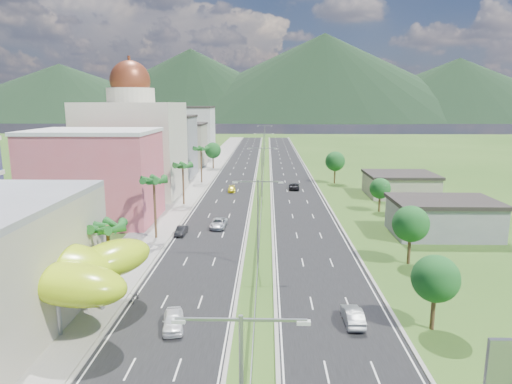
{
  "coord_description": "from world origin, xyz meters",
  "views": [
    {
      "loc": [
        1.12,
        -43.29,
        20.07
      ],
      "look_at": [
        -0.55,
        22.84,
        7.0
      ],
      "focal_mm": 32.0,
      "sensor_mm": 36.0,
      "label": 1
    }
  ],
  "objects": [
    {
      "name": "midrise_grey",
      "position": [
        -27.0,
        80.0,
        8.0
      ],
      "size": [
        16.0,
        15.0,
        16.0
      ],
      "primitive_type": "cube",
      "color": "gray",
      "rests_on": "ground"
    },
    {
      "name": "car_yellow_far_left",
      "position": [
        -6.98,
        58.19,
        0.65
      ],
      "size": [
        1.93,
        4.28,
        1.22
      ],
      "primitive_type": "imported",
      "rotation": [
        0.0,
        0.0,
        0.05
      ],
      "color": "gold",
      "rests_on": "road_left"
    },
    {
      "name": "shed_far",
      "position": [
        30.0,
        55.0,
        2.2
      ],
      "size": [
        14.0,
        12.0,
        4.4
      ],
      "primitive_type": "cube",
      "color": "#9E9982",
      "rests_on": "ground"
    },
    {
      "name": "leafy_tree_ra",
      "position": [
        16.0,
        -5.0,
        4.78
      ],
      "size": [
        4.2,
        4.2,
        6.9
      ],
      "color": "#47301C",
      "rests_on": "ground"
    },
    {
      "name": "pink_shophouse",
      "position": [
        -28.0,
        32.0,
        7.5
      ],
      "size": [
        20.0,
        15.0,
        15.0
      ],
      "primitive_type": "cube",
      "color": "#D25665",
      "rests_on": "ground"
    },
    {
      "name": "leafy_tree_rc",
      "position": [
        22.0,
        40.0,
        4.37
      ],
      "size": [
        3.85,
        3.85,
        6.33
      ],
      "color": "#47301C",
      "rests_on": "ground"
    },
    {
      "name": "palm_tree_c",
      "position": [
        -15.5,
        22.0,
        8.5
      ],
      "size": [
        3.6,
        3.6,
        9.6
      ],
      "color": "#47301C",
      "rests_on": "ground"
    },
    {
      "name": "car_dark_far_right",
      "position": [
        7.36,
        61.61,
        0.76
      ],
      "size": [
        2.58,
        5.24,
        1.43
      ],
      "primitive_type": "imported",
      "rotation": [
        0.0,
        0.0,
        3.1
      ],
      "color": "black",
      "rests_on": "road_right"
    },
    {
      "name": "sidewalk_left",
      "position": [
        -17.0,
        90.0,
        0.06
      ],
      "size": [
        7.0,
        260.0,
        0.12
      ],
      "primitive_type": "cube",
      "color": "gray",
      "rests_on": "ground"
    },
    {
      "name": "domed_building",
      "position": [
        -28.0,
        55.0,
        11.35
      ],
      "size": [
        20.0,
        20.0,
        28.7
      ],
      "color": "beige",
      "rests_on": "ground"
    },
    {
      "name": "streetlight_median_c",
      "position": [
        0.0,
        50.0,
        6.75
      ],
      "size": [
        6.04,
        0.25,
        11.0
      ],
      "color": "gray",
      "rests_on": "ground"
    },
    {
      "name": "palm_tree_d",
      "position": [
        -15.5,
        45.0,
        7.54
      ],
      "size": [
        3.6,
        3.6,
        8.6
      ],
      "color": "#47301C",
      "rests_on": "ground"
    },
    {
      "name": "road_left",
      "position": [
        -7.5,
        90.0,
        0.02
      ],
      "size": [
        11.0,
        260.0,
        0.04
      ],
      "primitive_type": "cube",
      "color": "black",
      "rests_on": "ground"
    },
    {
      "name": "shed_near",
      "position": [
        28.0,
        25.0,
        2.5
      ],
      "size": [
        15.0,
        10.0,
        5.0
      ],
      "primitive_type": "cube",
      "color": "gray",
      "rests_on": "ground"
    },
    {
      "name": "streetlight_median_e",
      "position": [
        0.0,
        140.0,
        6.75
      ],
      "size": [
        6.04,
        0.25,
        11.0
      ],
      "color": "gray",
      "rests_on": "ground"
    },
    {
      "name": "palm_tree_e",
      "position": [
        -15.5,
        70.0,
        8.31
      ],
      "size": [
        3.6,
        3.6,
        9.4
      ],
      "color": "#47301C",
      "rests_on": "ground"
    },
    {
      "name": "ground",
      "position": [
        0.0,
        0.0,
        0.0
      ],
      "size": [
        500.0,
        500.0,
        0.0
      ],
      "primitive_type": "plane",
      "color": "#2D5119",
      "rests_on": "ground"
    },
    {
      "name": "leafy_tree_rb",
      "position": [
        19.0,
        12.0,
        5.18
      ],
      "size": [
        4.55,
        4.55,
        7.47
      ],
      "color": "#47301C",
      "rests_on": "ground"
    },
    {
      "name": "streetlight_median_d",
      "position": [
        0.0,
        95.0,
        6.75
      ],
      "size": [
        6.04,
        0.25,
        11.0
      ],
      "color": "gray",
      "rests_on": "ground"
    },
    {
      "name": "leafy_tree_lfar",
      "position": [
        -15.5,
        95.0,
        5.58
      ],
      "size": [
        4.9,
        4.9,
        8.05
      ],
      "color": "#47301C",
      "rests_on": "ground"
    },
    {
      "name": "midrise_white",
      "position": [
        -27.0,
        125.0,
        9.0
      ],
      "size": [
        16.0,
        15.0,
        18.0
      ],
      "primitive_type": "cube",
      "color": "silver",
      "rests_on": "ground"
    },
    {
      "name": "road_right",
      "position": [
        7.5,
        90.0,
        0.02
      ],
      "size": [
        11.0,
        260.0,
        0.04
      ],
      "primitive_type": "cube",
      "color": "black",
      "rests_on": "ground"
    },
    {
      "name": "car_silver_right",
      "position": [
        9.04,
        -4.18,
        0.8
      ],
      "size": [
        1.64,
        4.6,
        1.51
      ],
      "primitive_type": "imported",
      "rotation": [
        0.0,
        0.0,
        3.15
      ],
      "color": "#95989C",
      "rests_on": "road_right"
    },
    {
      "name": "streetlight_median_b",
      "position": [
        0.0,
        10.0,
        6.75
      ],
      "size": [
        6.04,
        0.25,
        11.0
      ],
      "color": "gray",
      "rests_on": "ground"
    },
    {
      "name": "midrise_beige",
      "position": [
        -27.0,
        102.0,
        6.5
      ],
      "size": [
        16.0,
        15.0,
        13.0
      ],
      "primitive_type": "cube",
      "color": "#9E9982",
      "rests_on": "ground"
    },
    {
      "name": "leafy_tree_rd",
      "position": [
        18.0,
        70.0,
        5.58
      ],
      "size": [
        4.9,
        4.9,
        8.05
      ],
      "color": "#47301C",
      "rests_on": "ground"
    },
    {
      "name": "motorcycle",
      "position": [
        -12.3,
        -0.03,
        0.7
      ],
      "size": [
        0.78,
        2.12,
        1.33
      ],
      "primitive_type": "imported",
      "rotation": [
        0.0,
        0.0,
        -0.07
      ],
      "color": "black",
      "rests_on": "road_left"
    },
    {
      "name": "car_white_near_left",
      "position": [
        -7.29,
        -5.56,
        0.8
      ],
      "size": [
        2.53,
        4.71,
        1.52
      ],
      "primitive_type": "imported",
      "rotation": [
        0.0,
        0.0,
        0.17
      ],
      "color": "white",
      "rests_on": "road_left"
    },
    {
      "name": "median_guardrail",
      "position": [
        0.0,
        71.99,
        0.62
      ],
      "size": [
        0.1,
        216.06,
        0.76
      ],
      "color": "gray",
      "rests_on": "ground"
    },
    {
      "name": "mountain_ridge",
      "position": [
        60.0,
        450.0,
        0.0
      ],
      "size": [
        860.0,
        140.0,
        90.0
      ],
      "primitive_type": null,
      "color": "black",
      "rests_on": "ground"
    },
    {
      "name": "car_dark_left",
      "position": [
        -12.05,
        23.87,
        0.69
      ],
      "size": [
        1.56,
        4.01,
        1.3
      ],
      "primitive_type": "imported",
      "rotation": [
        0.0,
        0.0,
        -0.05
      ],
      "color": "black",
      "rests_on": "road_left"
    },
    {
      "name": "car_silver_mid_left",
      "position": [
        -6.77,
        28.04,
        0.77
      ],
      "size": [
        2.67,
        5.35,
        1.46
      ],
      "primitive_type": "imported",
      "rotation": [
        0.0,
        0.0,
        -0.05
      ],
      "color": "#B2B6BA",
      "rests_on": "road_left"
    },
    {
      "name": "lime_canopy",
      "position": [
        -20.0,
        -4.0,
        4.99
      ],
      "size": [
        18.0,
        15.0,
        7.4
      ],
      "color": "#ABD014",
      "rests_on": "ground"
    },
    {
      "name": "palm_tree_b",
      "position": [
        -15.5,
        2.0,
        7.06
      ],
      "size": [
        3.6,
        3.6,
        8.1
      ],
      "color": "#47301C",
      "rests_on": "ground"
    }
  ]
}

